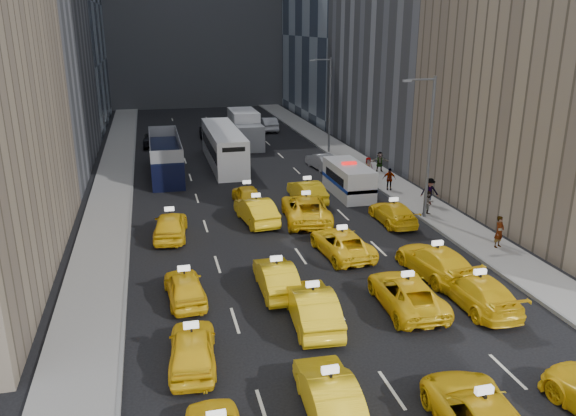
% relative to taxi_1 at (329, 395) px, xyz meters
% --- Properties ---
extents(ground, '(160.00, 160.00, 0.00)m').
position_rel_taxi_1_xyz_m(ground, '(2.48, 4.69, -0.72)').
color(ground, black).
rests_on(ground, ground).
extents(sidewalk_west, '(3.00, 90.00, 0.15)m').
position_rel_taxi_1_xyz_m(sidewalk_west, '(-8.02, 29.69, -0.65)').
color(sidewalk_west, gray).
rests_on(sidewalk_west, ground).
extents(sidewalk_east, '(3.00, 90.00, 0.15)m').
position_rel_taxi_1_xyz_m(sidewalk_east, '(12.98, 29.69, -0.65)').
color(sidewalk_east, gray).
rests_on(sidewalk_east, ground).
extents(curb_west, '(0.15, 90.00, 0.18)m').
position_rel_taxi_1_xyz_m(curb_west, '(-6.57, 29.69, -0.63)').
color(curb_west, slate).
rests_on(curb_west, ground).
extents(curb_east, '(0.15, 90.00, 0.18)m').
position_rel_taxi_1_xyz_m(curb_east, '(11.53, 29.69, -0.63)').
color(curb_east, slate).
rests_on(curb_east, ground).
extents(streetlight_near, '(2.15, 0.22, 9.00)m').
position_rel_taxi_1_xyz_m(streetlight_near, '(11.66, 16.69, 4.20)').
color(streetlight_near, '#595B60').
rests_on(streetlight_near, ground).
extents(streetlight_far, '(2.15, 0.22, 9.00)m').
position_rel_taxi_1_xyz_m(streetlight_far, '(11.66, 36.69, 4.20)').
color(streetlight_far, '#595B60').
rests_on(streetlight_far, ground).
extents(taxi_1, '(1.73, 4.46, 1.45)m').
position_rel_taxi_1_xyz_m(taxi_1, '(0.00, 0.00, 0.00)').
color(taxi_1, yellow).
rests_on(taxi_1, ground).
extents(taxi_2, '(2.75, 5.27, 1.42)m').
position_rel_taxi_1_xyz_m(taxi_2, '(4.12, -2.04, -0.01)').
color(taxi_2, yellow).
rests_on(taxi_2, ground).
extents(taxi_4, '(2.05, 4.32, 1.43)m').
position_rel_taxi_1_xyz_m(taxi_4, '(-4.00, 3.83, -0.01)').
color(taxi_4, yellow).
rests_on(taxi_4, ground).
extents(taxi_5, '(2.03, 4.95, 1.60)m').
position_rel_taxi_1_xyz_m(taxi_5, '(1.07, 5.66, 0.07)').
color(taxi_5, yellow).
rests_on(taxi_5, ground).
extents(taxi_6, '(2.58, 5.15, 1.40)m').
position_rel_taxi_1_xyz_m(taxi_6, '(5.49, 6.03, -0.02)').
color(taxi_6, yellow).
rests_on(taxi_6, ground).
extents(taxi_7, '(2.08, 4.99, 1.44)m').
position_rel_taxi_1_xyz_m(taxi_7, '(8.61, 5.39, -0.00)').
color(taxi_7, yellow).
rests_on(taxi_7, ground).
extents(taxi_8, '(1.90, 4.13, 1.37)m').
position_rel_taxi_1_xyz_m(taxi_8, '(-3.91, 9.00, -0.04)').
color(taxi_8, yellow).
rests_on(taxi_8, ground).
extents(taxi_9, '(1.60, 4.43, 1.45)m').
position_rel_taxi_1_xyz_m(taxi_9, '(0.28, 8.91, 0.00)').
color(taxi_9, yellow).
rests_on(taxi_9, ground).
extents(taxi_10, '(2.64, 5.10, 1.37)m').
position_rel_taxi_1_xyz_m(taxi_10, '(4.68, 12.35, -0.04)').
color(taxi_10, yellow).
rests_on(taxi_10, ground).
extents(taxi_11, '(2.60, 5.42, 1.52)m').
position_rel_taxi_1_xyz_m(taxi_11, '(8.33, 8.71, 0.04)').
color(taxi_11, yellow).
rests_on(taxi_11, ground).
extents(taxi_12, '(2.31, 4.71, 1.54)m').
position_rel_taxi_1_xyz_m(taxi_12, '(-4.18, 17.21, 0.05)').
color(taxi_12, yellow).
rests_on(taxi_12, ground).
extents(taxi_13, '(2.23, 4.96, 1.58)m').
position_rel_taxi_1_xyz_m(taxi_13, '(1.17, 18.59, 0.07)').
color(taxi_13, yellow).
rests_on(taxi_13, ground).
extents(taxi_14, '(3.47, 6.19, 1.64)m').
position_rel_taxi_1_xyz_m(taxi_14, '(4.29, 18.17, 0.09)').
color(taxi_14, yellow).
rests_on(taxi_14, ground).
extents(taxi_15, '(1.92, 4.62, 1.34)m').
position_rel_taxi_1_xyz_m(taxi_15, '(9.48, 16.44, -0.06)').
color(taxi_15, yellow).
rests_on(taxi_15, ground).
extents(taxi_16, '(1.74, 4.11, 1.39)m').
position_rel_taxi_1_xyz_m(taxi_16, '(1.25, 22.43, -0.03)').
color(taxi_16, yellow).
rests_on(taxi_16, ground).
extents(taxi_17, '(1.92, 4.66, 1.50)m').
position_rel_taxi_1_xyz_m(taxi_17, '(5.48, 22.08, 0.03)').
color(taxi_17, yellow).
rests_on(taxi_17, ground).
extents(nypd_van, '(2.77, 5.91, 2.46)m').
position_rel_taxi_1_xyz_m(nypd_van, '(8.87, 22.99, 0.39)').
color(nypd_van, silver).
rests_on(nypd_van, ground).
extents(double_decker, '(3.80, 10.93, 3.11)m').
position_rel_taxi_1_xyz_m(double_decker, '(-3.87, 32.14, 0.82)').
color(double_decker, black).
rests_on(double_decker, ground).
extents(city_bus, '(2.97, 12.48, 3.20)m').
position_rel_taxi_1_xyz_m(city_bus, '(1.27, 34.51, 0.87)').
color(city_bus, white).
rests_on(city_bus, ground).
extents(box_truck, '(3.01, 7.75, 3.49)m').
position_rel_taxi_1_xyz_m(box_truck, '(4.52, 42.11, 1.00)').
color(box_truck, silver).
rests_on(box_truck, ground).
extents(misc_car_0, '(1.96, 4.28, 1.36)m').
position_rel_taxi_1_xyz_m(misc_car_0, '(9.26, 30.87, -0.04)').
color(misc_car_0, '#96989D').
rests_on(misc_car_0, ground).
extents(misc_car_1, '(2.65, 5.33, 1.45)m').
position_rel_taxi_1_xyz_m(misc_car_1, '(-4.44, 44.26, 0.00)').
color(misc_car_1, black).
rests_on(misc_car_1, ground).
extents(misc_car_2, '(2.72, 5.90, 1.67)m').
position_rel_taxi_1_xyz_m(misc_car_2, '(5.39, 51.05, 0.11)').
color(misc_car_2, gray).
rests_on(misc_car_2, ground).
extents(misc_car_3, '(2.08, 4.60, 1.53)m').
position_rel_taxi_1_xyz_m(misc_car_3, '(1.25, 47.52, 0.04)').
color(misc_car_3, black).
rests_on(misc_car_3, ground).
extents(misc_car_4, '(1.80, 4.83, 1.58)m').
position_rel_taxi_1_xyz_m(misc_car_4, '(8.57, 49.84, 0.07)').
color(misc_car_4, '#A2A3A9').
rests_on(misc_car_4, ground).
extents(pedestrian_0, '(0.77, 0.66, 1.79)m').
position_rel_taxi_1_xyz_m(pedestrian_0, '(13.36, 11.01, 0.32)').
color(pedestrian_0, gray).
rests_on(pedestrian_0, sidewalk_east).
extents(pedestrian_1, '(0.83, 0.55, 1.58)m').
position_rel_taxi_1_xyz_m(pedestrian_1, '(12.20, 17.01, 0.22)').
color(pedestrian_1, gray).
rests_on(pedestrian_1, sidewalk_east).
extents(pedestrian_2, '(1.29, 0.77, 1.86)m').
position_rel_taxi_1_xyz_m(pedestrian_2, '(13.25, 18.93, 0.36)').
color(pedestrian_2, gray).
rests_on(pedestrian_2, sidewalk_east).
extents(pedestrian_3, '(1.05, 0.71, 1.65)m').
position_rel_taxi_1_xyz_m(pedestrian_3, '(12.08, 23.00, 0.25)').
color(pedestrian_3, gray).
rests_on(pedestrian_3, sidewalk_east).
extents(pedestrian_4, '(0.92, 0.63, 1.73)m').
position_rel_taxi_1_xyz_m(pedestrian_4, '(11.70, 26.32, 0.29)').
color(pedestrian_4, gray).
rests_on(pedestrian_4, sidewalk_east).
extents(pedestrian_5, '(1.60, 0.73, 1.66)m').
position_rel_taxi_1_xyz_m(pedestrian_5, '(13.53, 28.28, 0.26)').
color(pedestrian_5, gray).
rests_on(pedestrian_5, sidewalk_east).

